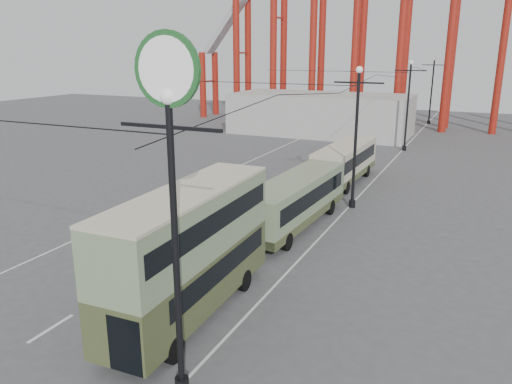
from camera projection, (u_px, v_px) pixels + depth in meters
The scene contains 11 objects.
ground at pixel (107, 310), 20.47m from camera, with size 160.00×160.00×0.00m, color #4A4A4C.
road_markings at pixel (274, 190), 38.00m from camera, with size 12.52×120.00×0.01m.
lamp_post_near at pixel (170, 143), 13.43m from camera, with size 3.20×0.44×10.80m.
lamp_post_mid at pixel (356, 139), 32.63m from camera, with size 3.20×0.44×9.32m.
lamp_post_far at pixel (408, 106), 51.82m from camera, with size 3.20×0.44×9.32m.
lamp_post_distant at pixel (432, 91), 71.02m from camera, with size 3.20×0.44×9.32m.
fairground_shed at pixel (321, 114), 63.22m from camera, with size 22.00×10.00×5.00m, color #A5A5A0.
double_decker_bus at pixel (190, 247), 19.41m from camera, with size 2.70×9.72×5.18m.
single_decker_green at pixel (296, 199), 29.72m from camera, with size 3.01×10.84×3.03m.
single_decker_cream at pixel (345, 162), 39.76m from camera, with size 2.80×9.92×3.06m.
pedestrian at pixel (206, 263), 22.85m from camera, with size 0.65×0.43×1.78m, color black.
Camera 1 is at (13.28, -14.07, 10.28)m, focal length 35.00 mm.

